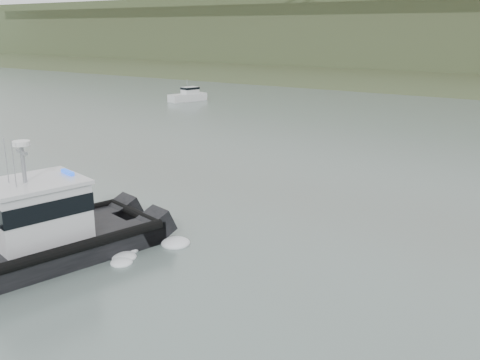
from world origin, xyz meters
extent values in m
plane|color=slate|center=(0.00, 0.00, 0.00)|extent=(400.00, 400.00, 0.00)
cube|color=black|center=(-6.46, -0.13, 0.45)|extent=(4.04, 11.79, 1.29)
cube|color=black|center=(-3.64, -0.79, 0.45)|extent=(4.04, 11.79, 1.29)
cube|color=black|center=(-5.17, -0.98, 0.96)|extent=(6.49, 10.88, 0.27)
cube|color=silver|center=(-4.93, 0.06, 2.32)|extent=(4.01, 4.49, 2.46)
cube|color=black|center=(-4.93, 0.06, 2.77)|extent=(4.08, 4.56, 0.80)
cube|color=silver|center=(-4.93, 0.06, 3.64)|extent=(4.26, 4.74, 0.17)
cylinder|color=gray|center=(-5.00, -0.25, 4.52)|extent=(0.17, 0.17, 1.93)
cylinder|color=white|center=(-5.00, -0.25, 5.43)|extent=(0.75, 0.75, 0.19)
cube|color=silver|center=(-34.75, 46.33, 0.47)|extent=(3.28, 5.98, 1.14)
cube|color=silver|center=(-34.63, 46.79, 1.42)|extent=(2.04, 2.58, 1.14)
cube|color=black|center=(-34.63, 46.79, 1.80)|extent=(2.10, 2.64, 0.33)
cylinder|color=gray|center=(-34.75, 46.33, 2.46)|extent=(0.08, 0.08, 1.14)
camera|label=1|loc=(15.02, -13.24, 10.08)|focal=40.00mm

